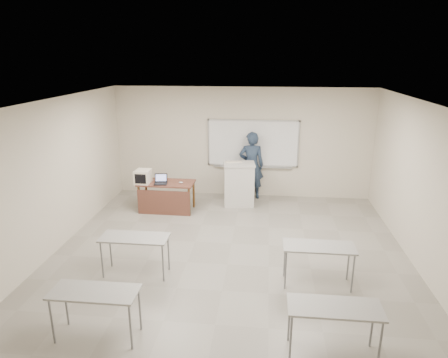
# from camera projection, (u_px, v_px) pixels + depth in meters

# --- Properties ---
(floor) EXTENTS (7.00, 8.00, 0.01)m
(floor) POSITION_uv_depth(u_px,v_px,m) (227.00, 265.00, 7.56)
(floor) COLOR gray
(floor) RESTS_ON ground
(whiteboard) EXTENTS (2.48, 0.10, 1.31)m
(whiteboard) POSITION_uv_depth(u_px,v_px,m) (253.00, 144.00, 10.85)
(whiteboard) COLOR white
(whiteboard) RESTS_ON floor
(student_desks) EXTENTS (4.40, 2.20, 0.73)m
(student_desks) POSITION_uv_depth(u_px,v_px,m) (219.00, 269.00, 6.07)
(student_desks) COLOR #A09F9A
(student_desks) RESTS_ON floor
(instructor_desk) EXTENTS (1.38, 0.69, 0.75)m
(instructor_desk) POSITION_uv_depth(u_px,v_px,m) (166.00, 192.00, 9.94)
(instructor_desk) COLOR brown
(instructor_desk) RESTS_ON floor
(podium) EXTENTS (0.80, 0.58, 1.13)m
(podium) POSITION_uv_depth(u_px,v_px,m) (239.00, 184.00, 10.42)
(podium) COLOR silver
(podium) RESTS_ON floor
(crt_monitor) EXTENTS (0.37, 0.41, 0.35)m
(crt_monitor) POSITION_uv_depth(u_px,v_px,m) (143.00, 177.00, 9.87)
(crt_monitor) COLOR beige
(crt_monitor) RESTS_ON instructor_desk
(laptop) EXTENTS (0.31, 0.29, 0.23)m
(laptop) POSITION_uv_depth(u_px,v_px,m) (161.00, 181.00, 9.86)
(laptop) COLOR black
(laptop) RESTS_ON instructor_desk
(mouse) EXTENTS (0.11, 0.08, 0.04)m
(mouse) POSITION_uv_depth(u_px,v_px,m) (181.00, 182.00, 9.89)
(mouse) COLOR #B3B6BC
(mouse) RESTS_ON instructor_desk
(keyboard) EXTENTS (0.44, 0.21, 0.02)m
(keyboard) POSITION_uv_depth(u_px,v_px,m) (234.00, 162.00, 10.35)
(keyboard) COLOR beige
(keyboard) RESTS_ON podium
(presenter) EXTENTS (0.70, 0.49, 1.85)m
(presenter) POSITION_uv_depth(u_px,v_px,m) (251.00, 165.00, 10.84)
(presenter) COLOR black
(presenter) RESTS_ON floor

